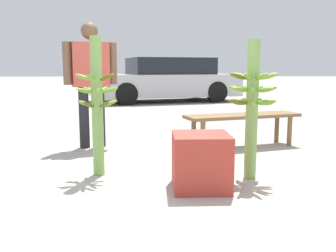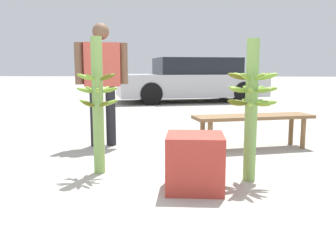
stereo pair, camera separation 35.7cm
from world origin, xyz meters
TOP-DOWN VIEW (x-y plane):
  - ground_plane at (0.00, 0.00)m, footprint 80.00×80.00m
  - banana_stalk_left at (-0.69, 0.46)m, footprint 0.40×0.40m
  - banana_stalk_center at (0.71, 0.31)m, footprint 0.45×0.44m
  - vendor_person at (-0.95, 1.73)m, footprint 0.66×0.33m
  - market_bench at (0.96, 1.65)m, footprint 1.54×0.80m
  - parked_car at (0.21, 8.27)m, footprint 4.63×2.92m
  - produce_crate at (0.22, 0.02)m, footprint 0.46×0.46m

SIDE VIEW (x-z plane):
  - ground_plane at x=0.00m, z-range 0.00..0.00m
  - produce_crate at x=0.22m, z-range 0.00..0.46m
  - market_bench at x=0.96m, z-range 0.15..0.57m
  - parked_car at x=0.21m, z-range -0.02..1.27m
  - banana_stalk_left at x=-0.69m, z-range 0.03..1.32m
  - banana_stalk_center at x=0.71m, z-range 0.06..1.31m
  - vendor_person at x=-0.95m, z-range 0.14..1.69m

